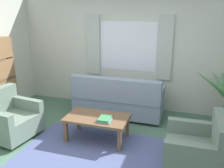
{
  "coord_description": "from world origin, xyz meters",
  "views": [
    {
      "loc": [
        1.36,
        -3.27,
        2.28
      ],
      "look_at": [
        0.1,
        0.7,
        1.0
      ],
      "focal_mm": 39.86,
      "sensor_mm": 36.0,
      "label": 1
    }
  ],
  "objects_px": {
    "armchair_left": "(9,118)",
    "coffee_table": "(97,120)",
    "couch": "(118,100)",
    "armchair_right": "(198,151)",
    "book_stack_on_table": "(105,119)"
  },
  "relations": [
    {
      "from": "armchair_left",
      "to": "book_stack_on_table",
      "type": "relative_size",
      "value": 3.23
    },
    {
      "from": "armchair_right",
      "to": "coffee_table",
      "type": "distance_m",
      "value": 1.77
    },
    {
      "from": "armchair_left",
      "to": "coffee_table",
      "type": "relative_size",
      "value": 0.86
    },
    {
      "from": "coffee_table",
      "to": "book_stack_on_table",
      "type": "distance_m",
      "value": 0.22
    },
    {
      "from": "couch",
      "to": "armchair_left",
      "type": "xyz_separation_m",
      "value": [
        -1.64,
        -1.48,
        -0.01
      ]
    },
    {
      "from": "couch",
      "to": "coffee_table",
      "type": "relative_size",
      "value": 1.73
    },
    {
      "from": "armchair_right",
      "to": "book_stack_on_table",
      "type": "distance_m",
      "value": 1.57
    },
    {
      "from": "armchair_right",
      "to": "book_stack_on_table",
      "type": "height_order",
      "value": "armchair_right"
    },
    {
      "from": "coffee_table",
      "to": "armchair_right",
      "type": "bearing_deg",
      "value": -15.11
    },
    {
      "from": "couch",
      "to": "armchair_right",
      "type": "distance_m",
      "value": 2.27
    },
    {
      "from": "armchair_left",
      "to": "book_stack_on_table",
      "type": "distance_m",
      "value": 1.78
    },
    {
      "from": "couch",
      "to": "coffee_table",
      "type": "xyz_separation_m",
      "value": [
        -0.06,
        -1.1,
        0.01
      ]
    },
    {
      "from": "couch",
      "to": "book_stack_on_table",
      "type": "xyz_separation_m",
      "value": [
        0.12,
        -1.19,
        0.1
      ]
    },
    {
      "from": "coffee_table",
      "to": "armchair_left",
      "type": "bearing_deg",
      "value": -166.4
    },
    {
      "from": "armchair_left",
      "to": "armchair_right",
      "type": "bearing_deg",
      "value": -83.72
    }
  ]
}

